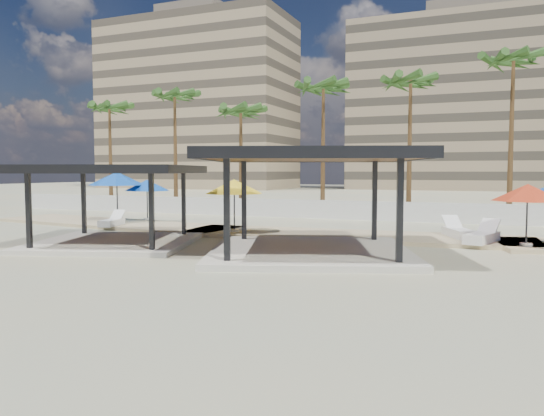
{
  "coord_description": "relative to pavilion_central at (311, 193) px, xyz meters",
  "views": [
    {
      "loc": [
        8.03,
        -16.86,
        3.09
      ],
      "look_at": [
        -1.26,
        5.43,
        1.4
      ],
      "focal_mm": 35.0,
      "sensor_mm": 36.0,
      "label": 1
    }
  ],
  "objects": [
    {
      "name": "ground",
      "position": [
        -1.86,
        -1.63,
        -2.29
      ],
      "size": [
        200.0,
        200.0,
        0.0
      ],
      "primitive_type": "plane",
      "color": "tan",
      "rests_on": "ground"
    },
    {
      "name": "promenade",
      "position": [
        0.14,
        6.03,
        -2.23
      ],
      "size": [
        44.45,
        7.97,
        0.24
      ],
      "color": "#C6B284",
      "rests_on": "ground"
    },
    {
      "name": "boundary_wall",
      "position": [
        -1.86,
        14.37,
        -1.69
      ],
      "size": [
        56.0,
        0.3,
        1.2
      ],
      "primitive_type": "cube",
      "color": "silver",
      "rests_on": "ground"
    },
    {
      "name": "building_west",
      "position": [
        -43.86,
        66.37,
        12.98
      ],
      "size": [
        34.0,
        16.0,
        32.4
      ],
      "color": "#937F60",
      "rests_on": "ground"
    },
    {
      "name": "building_mid",
      "position": [
        2.14,
        76.37,
        11.98
      ],
      "size": [
        38.0,
        16.0,
        30.4
      ],
      "color": "#847259",
      "rests_on": "ground"
    },
    {
      "name": "pavilion_central",
      "position": [
        0.0,
        0.0,
        0.0
      ],
      "size": [
        9.68,
        9.68,
        3.84
      ],
      "rotation": [
        0.0,
        0.0,
        0.35
      ],
      "color": "beige",
      "rests_on": "ground"
    },
    {
      "name": "pavilion_west",
      "position": [
        -8.38,
        -0.73,
        -0.31
      ],
      "size": [
        8.23,
        8.23,
        3.32
      ],
      "rotation": [
        0.0,
        0.0,
        0.31
      ],
      "color": "beige",
      "rests_on": "ground"
    },
    {
      "name": "umbrella_a",
      "position": [
        -12.71,
        7.57,
        -0.05
      ],
      "size": [
        3.01,
        3.01,
        2.4
      ],
      "rotation": [
        0.0,
        0.0,
        0.12
      ],
      "color": "beige",
      "rests_on": "promenade"
    },
    {
      "name": "umbrella_b",
      "position": [
        -5.23,
        4.17,
        0.05
      ],
      "size": [
        3.01,
        3.01,
        2.51
      ],
      "rotation": [
        0.0,
        0.0,
        -0.07
      ],
      "color": "beige",
      "rests_on": "promenade"
    },
    {
      "name": "umbrella_c",
      "position": [
        7.43,
        4.17,
        -0.04
      ],
      "size": [
        3.13,
        3.13,
        2.41
      ],
      "rotation": [
        0.0,
        0.0,
        0.17
      ],
      "color": "beige",
      "rests_on": "promenade"
    },
    {
      "name": "umbrella_f",
      "position": [
        -14.06,
        6.53,
        0.35
      ],
      "size": [
        3.68,
        3.68,
        2.86
      ],
      "rotation": [
        0.0,
        0.0,
        -0.15
      ],
      "color": "beige",
      "rests_on": "promenade"
    },
    {
      "name": "lounger_a",
      "position": [
        -12.56,
        4.21,
        -1.92
      ],
      "size": [
        1.16,
        2.17,
        0.78
      ],
      "rotation": [
        0.0,
        0.0,
        1.83
      ],
      "color": "white",
      "rests_on": "promenade"
    },
    {
      "name": "lounger_b",
      "position": [
        5.83,
        4.66,
        -1.89
      ],
      "size": [
        1.46,
        2.52,
        0.91
      ],
      "rotation": [
        0.0,
        0.0,
        1.26
      ],
      "color": "white",
      "rests_on": "promenade"
    },
    {
      "name": "lounger_c",
      "position": [
        4.82,
        6.15,
        -1.9
      ],
      "size": [
        1.64,
        2.44,
        0.89
      ],
      "rotation": [
        0.0,
        0.0,
        1.99
      ],
      "color": "white",
      "rests_on": "promenade"
    },
    {
      "name": "palm_a",
      "position": [
        -22.86,
        16.67,
        5.63
      ],
      "size": [
        3.0,
        3.0,
        9.07
      ],
      "color": "brown",
      "rests_on": "ground"
    },
    {
      "name": "palm_b",
      "position": [
        -16.86,
        17.07,
        6.29
      ],
      "size": [
        3.0,
        3.0,
        9.78
      ],
      "color": "brown",
      "rests_on": "ground"
    },
    {
      "name": "palm_c",
      "position": [
        -10.86,
        16.47,
        4.83
      ],
      "size": [
        3.0,
        3.0,
        8.22
      ],
      "color": "brown",
      "rests_on": "ground"
    },
    {
      "name": "palm_d",
      "position": [
        -4.86,
        17.27,
        6.23
      ],
      "size": [
        3.0,
        3.0,
        9.71
      ],
      "color": "brown",
      "rests_on": "ground"
    },
    {
      "name": "palm_e",
      "position": [
        1.14,
        16.77,
        6.16
      ],
      "size": [
        3.0,
        3.0,
        9.63
      ],
      "color": "brown",
      "rests_on": "ground"
    },
    {
      "name": "palm_f",
      "position": [
        7.14,
        16.97,
        7.06
      ],
      "size": [
        3.0,
        3.0,
        10.6
      ],
      "color": "brown",
      "rests_on": "ground"
    }
  ]
}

